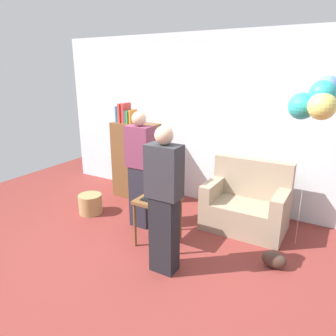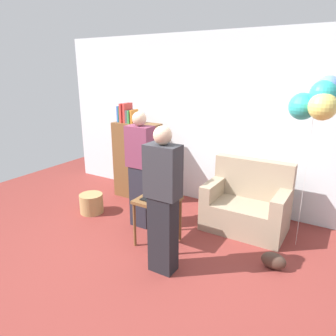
# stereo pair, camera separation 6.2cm
# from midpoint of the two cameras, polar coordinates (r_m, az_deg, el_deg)

# --- Properties ---
(ground_plane) EXTENTS (8.00, 8.00, 0.00)m
(ground_plane) POSITION_cam_midpoint_polar(r_m,az_deg,el_deg) (3.85, -3.67, -16.52)
(ground_plane) COLOR maroon
(wall_back) EXTENTS (6.00, 0.10, 2.70)m
(wall_back) POSITION_cam_midpoint_polar(r_m,az_deg,el_deg) (5.07, 9.53, 8.16)
(wall_back) COLOR silver
(wall_back) RESTS_ON ground_plane
(couch) EXTENTS (1.10, 0.70, 0.96)m
(couch) POSITION_cam_midpoint_polar(r_m,az_deg,el_deg) (4.54, 14.48, -6.63)
(couch) COLOR gray
(couch) RESTS_ON ground_plane
(bookshelf) EXTENTS (0.80, 0.36, 1.62)m
(bookshelf) POSITION_cam_midpoint_polar(r_m,az_deg,el_deg) (5.40, -5.30, 1.61)
(bookshelf) COLOR brown
(bookshelf) RESTS_ON ground_plane
(side_table) EXTENTS (0.48, 0.48, 0.62)m
(side_table) POSITION_cam_midpoint_polar(r_m,az_deg,el_deg) (3.96, -1.44, -6.84)
(side_table) COLOR brown
(side_table) RESTS_ON ground_plane
(birthday_cake) EXTENTS (0.32, 0.32, 0.17)m
(birthday_cake) POSITION_cam_midpoint_polar(r_m,az_deg,el_deg) (3.90, -1.46, -4.88)
(birthday_cake) COLOR black
(birthday_cake) RESTS_ON side_table
(person_blowing_candles) EXTENTS (0.36, 0.22, 1.63)m
(person_blowing_candles) POSITION_cam_midpoint_polar(r_m,az_deg,el_deg) (4.33, -4.58, -0.33)
(person_blowing_candles) COLOR #23232D
(person_blowing_candles) RESTS_ON ground_plane
(person_holding_cake) EXTENTS (0.36, 0.22, 1.63)m
(person_holding_cake) POSITION_cam_midpoint_polar(r_m,az_deg,el_deg) (3.31, -0.39, -6.04)
(person_holding_cake) COLOR black
(person_holding_cake) RESTS_ON ground_plane
(wicker_basket) EXTENTS (0.36, 0.36, 0.30)m
(wicker_basket) POSITION_cam_midpoint_polar(r_m,az_deg,el_deg) (5.07, -13.38, -6.26)
(wicker_basket) COLOR #A88451
(wicker_basket) RESTS_ON ground_plane
(handbag) EXTENTS (0.28, 0.14, 0.20)m
(handbag) POSITION_cam_midpoint_polar(r_m,az_deg,el_deg) (3.87, 19.06, -15.62)
(handbag) COLOR #473328
(handbag) RESTS_ON ground_plane
(balloon_bunch) EXTENTS (0.53, 0.45, 2.09)m
(balloon_bunch) POSITION_cam_midpoint_polar(r_m,az_deg,el_deg) (3.94, 25.95, 11.03)
(balloon_bunch) COLOR silver
(balloon_bunch) RESTS_ON ground_plane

